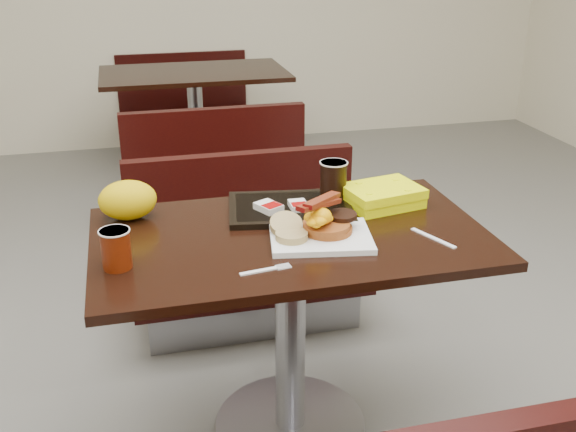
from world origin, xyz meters
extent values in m
cube|color=gray|center=(0.00, 0.00, 0.00)|extent=(6.00, 7.00, 0.01)
cube|color=white|center=(0.08, -0.07, 0.76)|extent=(0.34, 0.28, 0.02)
cylinder|color=#974519|center=(0.10, -0.05, 0.78)|extent=(0.18, 0.18, 0.03)
cylinder|color=black|center=(0.16, -0.03, 0.81)|extent=(0.11, 0.11, 0.01)
ellipsoid|color=yellow|center=(0.08, -0.08, 0.83)|extent=(0.12, 0.11, 0.05)
cylinder|color=tan|center=(-0.02, -0.08, 0.78)|extent=(0.12, 0.12, 0.02)
cylinder|color=tan|center=(-0.02, -0.02, 0.79)|extent=(0.10, 0.10, 0.06)
cylinder|color=maroon|center=(-0.52, -0.10, 0.81)|extent=(0.11, 0.11, 0.11)
cube|color=white|center=(0.41, -0.14, 0.75)|extent=(0.08, 0.16, 0.00)
cube|color=#B92107|center=(-0.01, -0.01, 0.75)|extent=(0.04, 0.04, 0.01)
cube|color=black|center=(0.04, 0.17, 0.76)|extent=(0.44, 0.35, 0.02)
cube|color=silver|center=(-0.04, 0.15, 0.78)|extent=(0.09, 0.10, 0.02)
cube|color=silver|center=(0.06, 0.14, 0.78)|extent=(0.06, 0.08, 0.02)
cylinder|color=black|center=(0.20, 0.22, 0.83)|extent=(0.11, 0.11, 0.12)
cube|color=#F3FB04|center=(0.36, 0.15, 0.78)|extent=(0.27, 0.23, 0.07)
ellipsoid|color=yellow|center=(-0.48, 0.24, 0.81)|extent=(0.21, 0.18, 0.13)
camera|label=1|loc=(-0.46, -1.82, 1.61)|focal=42.01mm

